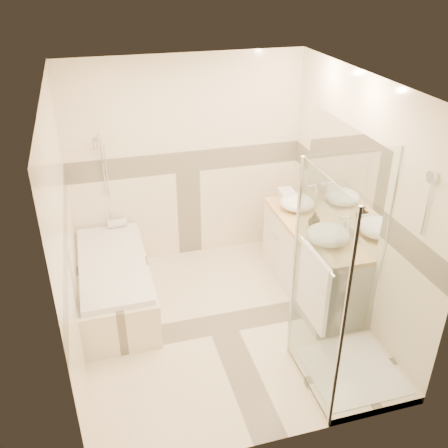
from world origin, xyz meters
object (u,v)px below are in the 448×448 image
object	(u,v)px
vessel_sink_far	(328,235)
amenity_bottle_b	(314,220)
bathtub	(114,281)
shower_enclosure	(342,331)
vanity	(311,259)
vessel_sink_near	(297,202)
amenity_bottle_a	(315,221)

from	to	relation	value
vessel_sink_far	amenity_bottle_b	world-z (taller)	vessel_sink_far
bathtub	shower_enclosure	world-z (taller)	shower_enclosure
bathtub	vanity	size ratio (longest dim) A/B	1.05
shower_enclosure	vessel_sink_near	world-z (taller)	shower_enclosure
bathtub	vessel_sink_far	size ratio (longest dim) A/B	3.88
bathtub	shower_enclosure	distance (m)	2.47
amenity_bottle_a	amenity_bottle_b	xyz separation A→B (m)	(0.00, 0.03, -0.01)
shower_enclosure	amenity_bottle_b	world-z (taller)	shower_enclosure
vessel_sink_near	vessel_sink_far	distance (m)	0.78
bathtub	shower_enclosure	bearing A→B (deg)	-41.10
bathtub	vanity	world-z (taller)	vanity
bathtub	amenity_bottle_a	world-z (taller)	amenity_bottle_a
bathtub	amenity_bottle_b	distance (m)	2.25
shower_enclosure	vessel_sink_near	xyz separation A→B (m)	(0.27, 1.70, 0.43)
amenity_bottle_b	vessel_sink_near	bearing A→B (deg)	90.00
vessel_sink_near	amenity_bottle_b	world-z (taller)	vessel_sink_near
shower_enclosure	amenity_bottle_b	xyz separation A→B (m)	(0.27, 1.25, 0.43)
vessel_sink_near	vessel_sink_far	size ratio (longest dim) A/B	0.93
amenity_bottle_b	shower_enclosure	bearing A→B (deg)	-102.27
shower_enclosure	vessel_sink_near	bearing A→B (deg)	80.86
vessel_sink_far	amenity_bottle_b	bearing A→B (deg)	90.00
bathtub	vessel_sink_near	world-z (taller)	vessel_sink_near
vessel_sink_far	amenity_bottle_a	xyz separation A→B (m)	(0.00, 0.30, 0.00)
vessel_sink_near	bathtub	bearing A→B (deg)	-177.97
vanity	vessel_sink_near	bearing A→B (deg)	92.69
vessel_sink_far	amenity_bottle_b	size ratio (longest dim) A/B	2.72
vanity	amenity_bottle_b	world-z (taller)	amenity_bottle_b
vanity	amenity_bottle_a	xyz separation A→B (m)	(-0.02, -0.05, 0.51)
vanity	bathtub	bearing A→B (deg)	170.75
vessel_sink_far	bathtub	bearing A→B (deg)	161.77
vessel_sink_far	amenity_bottle_a	world-z (taller)	amenity_bottle_a
amenity_bottle_b	vanity	bearing A→B (deg)	40.33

